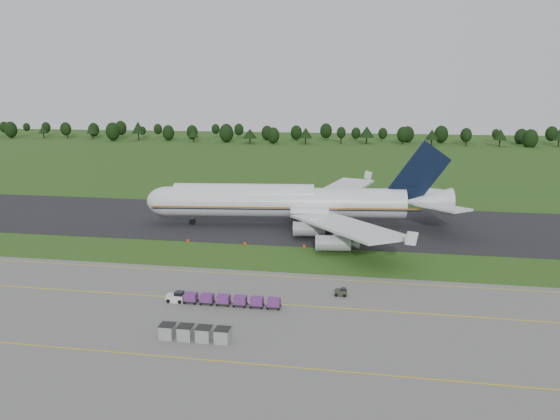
% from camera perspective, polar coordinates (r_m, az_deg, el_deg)
% --- Properties ---
extents(ground, '(600.00, 600.00, 0.00)m').
position_cam_1_polar(ground, '(102.38, -1.70, -4.98)').
color(ground, '#284C17').
rests_on(ground, ground).
extents(apron, '(300.00, 52.00, 0.06)m').
position_cam_1_polar(apron, '(71.63, -7.24, -13.01)').
color(apron, slate).
rests_on(apron, ground).
extents(taxiway, '(300.00, 40.00, 0.08)m').
position_cam_1_polar(taxiway, '(128.92, 0.77, -1.28)').
color(taxiway, black).
rests_on(taxiway, ground).
extents(apron_markings, '(300.00, 30.20, 0.01)m').
position_cam_1_polar(apron_markings, '(77.74, -5.71, -10.82)').
color(apron_markings, '#DFBE0D').
rests_on(apron_markings, apron).
extents(tree_line, '(524.45, 20.17, 11.54)m').
position_cam_1_polar(tree_line, '(317.32, 5.30, 7.97)').
color(tree_line, black).
rests_on(tree_line, ground).
extents(aircraft, '(70.72, 68.26, 19.79)m').
position_cam_1_polar(aircraft, '(124.65, 1.11, 0.89)').
color(aircraft, silver).
rests_on(aircraft, ground).
extents(baggage_train, '(17.06, 1.55, 1.49)m').
position_cam_1_polar(baggage_train, '(80.78, -6.14, -9.28)').
color(baggage_train, silver).
rests_on(baggage_train, apron).
extents(utility_cart, '(1.83, 1.23, 0.97)m').
position_cam_1_polar(utility_cart, '(84.29, 6.37, -8.59)').
color(utility_cart, '#2A3021').
rests_on(utility_cart, apron).
extents(uld_row, '(9.04, 1.84, 1.81)m').
position_cam_1_polar(uld_row, '(70.64, -8.91, -12.60)').
color(uld_row, gray).
rests_on(uld_row, apron).
extents(edge_markers, '(24.60, 0.30, 0.60)m').
position_cam_1_polar(edge_markers, '(110.44, -3.68, -3.54)').
color(edge_markers, '#F53F07').
rests_on(edge_markers, ground).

